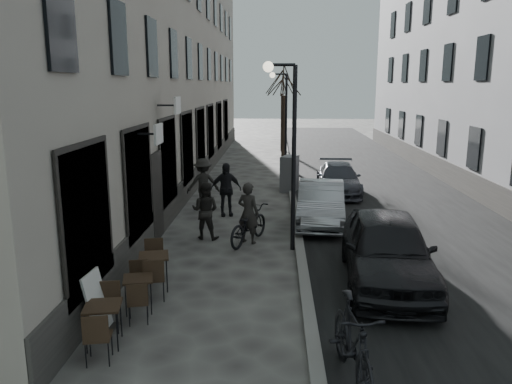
# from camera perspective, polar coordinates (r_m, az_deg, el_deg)

# --- Properties ---
(ground) EXTENTS (120.00, 120.00, 0.00)m
(ground) POSITION_cam_1_polar(r_m,az_deg,el_deg) (8.58, 5.46, -19.54)
(ground) COLOR #3C3937
(ground) RESTS_ON ground
(road) EXTENTS (7.30, 60.00, 0.00)m
(road) POSITION_cam_1_polar(r_m,az_deg,el_deg) (24.11, 12.64, 1.14)
(road) COLOR black
(road) RESTS_ON ground
(kerb) EXTENTS (0.25, 60.00, 0.12)m
(kerb) POSITION_cam_1_polar(r_m,az_deg,el_deg) (23.72, 3.94, 1.37)
(kerb) COLOR slate
(kerb) RESTS_ON ground
(building_left) EXTENTS (4.00, 35.00, 16.00)m
(building_left) POSITION_cam_1_polar(r_m,az_deg,el_deg) (24.67, -11.32, 20.13)
(building_left) COLOR gray
(building_left) RESTS_ON ground
(building_right) EXTENTS (4.00, 35.00, 16.00)m
(building_right) POSITION_cam_1_polar(r_m,az_deg,el_deg) (26.03, 26.35, 18.72)
(building_right) COLOR gray
(building_right) RESTS_ON ground
(streetlamp_near) EXTENTS (0.90, 0.28, 5.09)m
(streetlamp_near) POSITION_cam_1_polar(r_m,az_deg,el_deg) (13.36, 3.65, 6.40)
(streetlamp_near) COLOR black
(streetlamp_near) RESTS_ON ground
(streetlamp_far) EXTENTS (0.90, 0.28, 5.09)m
(streetlamp_far) POSITION_cam_1_polar(r_m,az_deg,el_deg) (25.32, 3.07, 9.14)
(streetlamp_far) COLOR black
(streetlamp_far) RESTS_ON ground
(tree_near) EXTENTS (2.40, 2.40, 5.70)m
(tree_near) POSITION_cam_1_polar(r_m,az_deg,el_deg) (28.29, 3.19, 12.51)
(tree_near) COLOR black
(tree_near) RESTS_ON ground
(tree_far) EXTENTS (2.40, 2.40, 5.70)m
(tree_far) POSITION_cam_1_polar(r_m,az_deg,el_deg) (34.29, 3.05, 12.45)
(tree_far) COLOR black
(tree_far) RESTS_ON ground
(bistro_set_a) EXTENTS (0.72, 1.56, 0.90)m
(bistro_set_a) POSITION_cam_1_polar(r_m,az_deg,el_deg) (9.39, -17.02, -13.89)
(bistro_set_a) COLOR black
(bistro_set_a) RESTS_ON ground
(bistro_set_b) EXTENTS (0.73, 1.47, 0.84)m
(bistro_set_b) POSITION_cam_1_polar(r_m,az_deg,el_deg) (10.53, -13.28, -10.91)
(bistro_set_b) COLOR black
(bistro_set_b) RESTS_ON ground
(bistro_set_c) EXTENTS (0.80, 1.64, 0.94)m
(bistro_set_c) POSITION_cam_1_polar(r_m,az_deg,el_deg) (11.50, -11.56, -8.53)
(bistro_set_c) COLOR black
(bistro_set_c) RESTS_ON ground
(sign_board) EXTENTS (0.45, 0.70, 1.16)m
(sign_board) POSITION_cam_1_polar(r_m,az_deg,el_deg) (9.85, -17.54, -12.59)
(sign_board) COLOR black
(sign_board) RESTS_ON ground
(utility_cabinet) EXTENTS (0.86, 1.14, 1.52)m
(utility_cabinet) POSITION_cam_1_polar(r_m,az_deg,el_deg) (21.44, 3.85, 2.12)
(utility_cabinet) COLOR #5C5C5F
(utility_cabinet) RESTS_ON ground
(bicycle) EXTENTS (1.51, 2.19, 1.09)m
(bicycle) POSITION_cam_1_polar(r_m,az_deg,el_deg) (14.42, -0.89, -3.74)
(bicycle) COLOR black
(bicycle) RESTS_ON ground
(cyclist_rider) EXTENTS (0.77, 0.66, 1.78)m
(cyclist_rider) POSITION_cam_1_polar(r_m,az_deg,el_deg) (14.33, -0.89, -2.41)
(cyclist_rider) COLOR black
(cyclist_rider) RESTS_ON ground
(pedestrian_near) EXTENTS (0.95, 0.80, 1.72)m
(pedestrian_near) POSITION_cam_1_polar(r_m,az_deg,el_deg) (14.81, -5.83, -2.11)
(pedestrian_near) COLOR black
(pedestrian_near) RESTS_ON ground
(pedestrian_mid) EXTENTS (1.36, 1.03, 1.86)m
(pedestrian_mid) POSITION_cam_1_polar(r_m,az_deg,el_deg) (18.44, -6.07, 0.96)
(pedestrian_mid) COLOR black
(pedestrian_mid) RESTS_ON ground
(pedestrian_far) EXTENTS (1.18, 0.73, 1.87)m
(pedestrian_far) POSITION_cam_1_polar(r_m,az_deg,el_deg) (17.34, -3.48, 0.30)
(pedestrian_far) COLOR black
(pedestrian_far) RESTS_ON ground
(car_near) EXTENTS (2.36, 4.97, 1.64)m
(car_near) POSITION_cam_1_polar(r_m,az_deg,el_deg) (11.85, 14.75, -6.34)
(car_near) COLOR black
(car_near) RESTS_ON ground
(car_mid) EXTENTS (1.82, 4.29, 1.38)m
(car_mid) POSITION_cam_1_polar(r_m,az_deg,el_deg) (16.48, 7.42, -1.29)
(car_mid) COLOR #93969B
(car_mid) RESTS_ON ground
(car_far) EXTENTS (1.96, 4.38, 1.25)m
(car_far) POSITION_cam_1_polar(r_m,az_deg,el_deg) (21.22, 9.39, 1.50)
(car_far) COLOR #373941
(car_far) RESTS_ON ground
(moped) EXTENTS (0.88, 2.29, 1.34)m
(moped) POSITION_cam_1_polar(r_m,az_deg,el_deg) (8.02, 10.99, -16.62)
(moped) COLOR black
(moped) RESTS_ON ground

